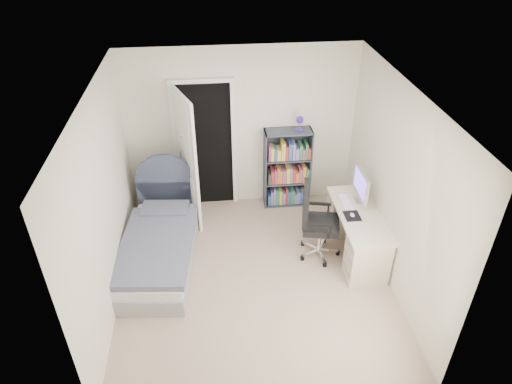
{
  "coord_description": "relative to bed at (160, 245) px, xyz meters",
  "views": [
    {
      "loc": [
        -0.44,
        -4.35,
        4.19
      ],
      "look_at": [
        0.06,
        0.29,
        1.13
      ],
      "focal_mm": 32.0,
      "sensor_mm": 36.0,
      "label": 1
    }
  ],
  "objects": [
    {
      "name": "desk",
      "position": [
        2.64,
        -0.12,
        0.11
      ],
      "size": [
        0.55,
        1.38,
        1.13
      ],
      "color": "beige",
      "rests_on": "ground"
    },
    {
      "name": "office_chair",
      "position": [
        2.06,
        -0.07,
        0.33
      ],
      "size": [
        0.59,
        0.61,
        1.09
      ],
      "color": "silver",
      "rests_on": "ground"
    },
    {
      "name": "nightstand",
      "position": [
        0.14,
        1.17,
        0.09
      ],
      "size": [
        0.37,
        0.37,
        0.55
      ],
      "color": "#D6C684",
      "rests_on": "ground"
    },
    {
      "name": "floor_lamp",
      "position": [
        0.34,
        1.01,
        0.32
      ],
      "size": [
        0.2,
        0.2,
        1.43
      ],
      "color": "silver",
      "rests_on": "ground"
    },
    {
      "name": "bed",
      "position": [
        0.0,
        0.0,
        0.0
      ],
      "size": [
        1.06,
        1.97,
        1.17
      ],
      "color": "gray",
      "rests_on": "ground"
    },
    {
      "name": "bookcase",
      "position": [
        1.91,
        1.2,
        0.32
      ],
      "size": [
        0.71,
        0.3,
        1.51
      ],
      "color": "#3B4150",
      "rests_on": "ground"
    },
    {
      "name": "door",
      "position": [
        0.5,
        1.08,
        0.77
      ],
      "size": [
        0.92,
        0.79,
        2.06
      ],
      "color": "black",
      "rests_on": "ground"
    },
    {
      "name": "room_shell",
      "position": [
        1.22,
        -0.45,
        0.99
      ],
      "size": [
        3.5,
        3.7,
        2.6
      ],
      "color": "tan",
      "rests_on": "ground"
    }
  ]
}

